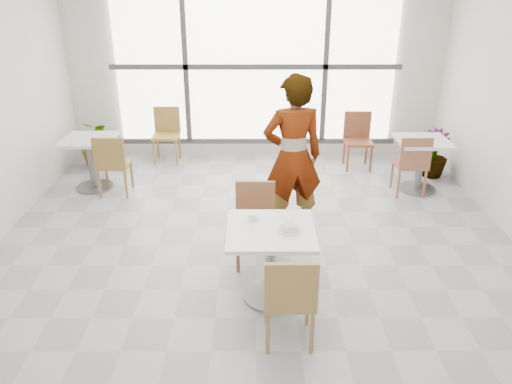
{
  "coord_description": "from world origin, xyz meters",
  "views": [
    {
      "loc": [
        -0.01,
        -4.58,
        2.91
      ],
      "look_at": [
        0.0,
        -0.3,
        1.0
      ],
      "focal_mm": 35.2,
      "sensor_mm": 36.0,
      "label": 1
    }
  ],
  "objects_px": {
    "chair_near": "(290,296)",
    "bg_chair_right_near": "(412,162)",
    "chair_far": "(255,218)",
    "bg_chair_left_far": "(167,131)",
    "main_table": "(271,250)",
    "bg_chair_left_near": "(112,162)",
    "oatmeal_bowl": "(289,227)",
    "coffee_cup": "(252,217)",
    "bg_table_left": "(91,156)",
    "person": "(293,157)",
    "plant_right": "(434,154)",
    "plant_left": "(97,143)",
    "bg_table_right": "(421,158)",
    "bg_chair_right_far": "(358,136)"
  },
  "relations": [
    {
      "from": "main_table",
      "to": "person",
      "type": "relative_size",
      "value": 0.42
    },
    {
      "from": "bg_chair_left_near",
      "to": "plant_right",
      "type": "xyz_separation_m",
      "value": [
        4.66,
        0.71,
        -0.14
      ]
    },
    {
      "from": "chair_far",
      "to": "oatmeal_bowl",
      "type": "height_order",
      "value": "chair_far"
    },
    {
      "from": "plant_right",
      "to": "coffee_cup",
      "type": "bearing_deg",
      "value": -132.83
    },
    {
      "from": "coffee_cup",
      "to": "chair_near",
      "type": "bearing_deg",
      "value": -70.02
    },
    {
      "from": "bg_table_left",
      "to": "bg_table_right",
      "type": "height_order",
      "value": "same"
    },
    {
      "from": "bg_table_left",
      "to": "coffee_cup",
      "type": "bearing_deg",
      "value": -47.33
    },
    {
      "from": "chair_far",
      "to": "bg_chair_right_far",
      "type": "height_order",
      "value": "same"
    },
    {
      "from": "main_table",
      "to": "bg_table_left",
      "type": "distance_m",
      "value": 3.64
    },
    {
      "from": "chair_near",
      "to": "plant_right",
      "type": "xyz_separation_m",
      "value": [
        2.42,
        3.79,
        -0.14
      ]
    },
    {
      "from": "person",
      "to": "bg_chair_right_near",
      "type": "height_order",
      "value": "person"
    },
    {
      "from": "person",
      "to": "plant_right",
      "type": "xyz_separation_m",
      "value": [
        2.27,
        1.78,
        -0.59
      ]
    },
    {
      "from": "chair_near",
      "to": "coffee_cup",
      "type": "xyz_separation_m",
      "value": [
        -0.31,
        0.84,
        0.28
      ]
    },
    {
      "from": "bg_chair_right_far",
      "to": "plant_left",
      "type": "relative_size",
      "value": 1.13
    },
    {
      "from": "main_table",
      "to": "plant_right",
      "type": "bearing_deg",
      "value": 50.6
    },
    {
      "from": "coffee_cup",
      "to": "bg_table_left",
      "type": "xyz_separation_m",
      "value": [
        -2.3,
        2.5,
        -0.29
      ]
    },
    {
      "from": "main_table",
      "to": "bg_chair_left_near",
      "type": "distance_m",
      "value": 3.19
    },
    {
      "from": "bg_table_left",
      "to": "plant_left",
      "type": "bearing_deg",
      "value": 101.0
    },
    {
      "from": "bg_chair_right_near",
      "to": "main_table",
      "type": "bearing_deg",
      "value": 50.13
    },
    {
      "from": "chair_far",
      "to": "bg_chair_left_far",
      "type": "distance_m",
      "value": 3.44
    },
    {
      "from": "bg_table_left",
      "to": "bg_chair_left_far",
      "type": "distance_m",
      "value": 1.47
    },
    {
      "from": "chair_near",
      "to": "bg_chair_right_far",
      "type": "bearing_deg",
      "value": -107.58
    },
    {
      "from": "chair_far",
      "to": "bg_chair_left_far",
      "type": "relative_size",
      "value": 1.0
    },
    {
      "from": "bg_chair_left_far",
      "to": "plant_right",
      "type": "bearing_deg",
      "value": -9.97
    },
    {
      "from": "bg_table_left",
      "to": "chair_near",
      "type": "bearing_deg",
      "value": -52.02
    },
    {
      "from": "chair_far",
      "to": "oatmeal_bowl",
      "type": "bearing_deg",
      "value": -67.9
    },
    {
      "from": "chair_near",
      "to": "bg_chair_left_far",
      "type": "height_order",
      "value": "same"
    },
    {
      "from": "oatmeal_bowl",
      "to": "bg_table_left",
      "type": "distance_m",
      "value": 3.79
    },
    {
      "from": "bg_table_left",
      "to": "person",
      "type": "bearing_deg",
      "value": -25.83
    },
    {
      "from": "main_table",
      "to": "bg_chair_right_near",
      "type": "distance_m",
      "value": 3.12
    },
    {
      "from": "chair_near",
      "to": "bg_chair_right_near",
      "type": "bearing_deg",
      "value": -121.27
    },
    {
      "from": "person",
      "to": "bg_table_right",
      "type": "xyz_separation_m",
      "value": [
        1.9,
        1.25,
        -0.47
      ]
    },
    {
      "from": "bg_chair_left_near",
      "to": "bg_chair_left_far",
      "type": "bearing_deg",
      "value": -109.69
    },
    {
      "from": "chair_far",
      "to": "coffee_cup",
      "type": "height_order",
      "value": "chair_far"
    },
    {
      "from": "bg_chair_right_near",
      "to": "coffee_cup",
      "type": "bearing_deg",
      "value": 45.69
    },
    {
      "from": "chair_near",
      "to": "bg_table_left",
      "type": "relative_size",
      "value": 1.16
    },
    {
      "from": "bg_table_left",
      "to": "bg_chair_right_far",
      "type": "bearing_deg",
      "value": 12.41
    },
    {
      "from": "chair_near",
      "to": "bg_table_right",
      "type": "relative_size",
      "value": 1.16
    },
    {
      "from": "chair_near",
      "to": "bg_table_left",
      "type": "distance_m",
      "value": 4.24
    },
    {
      "from": "chair_far",
      "to": "bg_chair_left_far",
      "type": "height_order",
      "value": "same"
    },
    {
      "from": "coffee_cup",
      "to": "bg_table_right",
      "type": "relative_size",
      "value": 0.21
    },
    {
      "from": "chair_far",
      "to": "bg_chair_right_near",
      "type": "bearing_deg",
      "value": 38.09
    },
    {
      "from": "chair_near",
      "to": "bg_chair_right_near",
      "type": "height_order",
      "value": "same"
    },
    {
      "from": "coffee_cup",
      "to": "bg_chair_right_far",
      "type": "bearing_deg",
      "value": 64.0
    },
    {
      "from": "bg_table_right",
      "to": "bg_chair_left_far",
      "type": "bearing_deg",
      "value": 161.57
    },
    {
      "from": "person",
      "to": "bg_table_right",
      "type": "distance_m",
      "value": 2.32
    },
    {
      "from": "oatmeal_bowl",
      "to": "bg_chair_right_far",
      "type": "xyz_separation_m",
      "value": [
        1.31,
        3.58,
        -0.29
      ]
    },
    {
      "from": "bg_table_right",
      "to": "bg_chair_right_far",
      "type": "height_order",
      "value": "bg_chair_right_far"
    },
    {
      "from": "main_table",
      "to": "oatmeal_bowl",
      "type": "height_order",
      "value": "oatmeal_bowl"
    },
    {
      "from": "chair_far",
      "to": "bg_table_left",
      "type": "xyz_separation_m",
      "value": [
        -2.33,
        1.95,
        -0.01
      ]
    }
  ]
}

